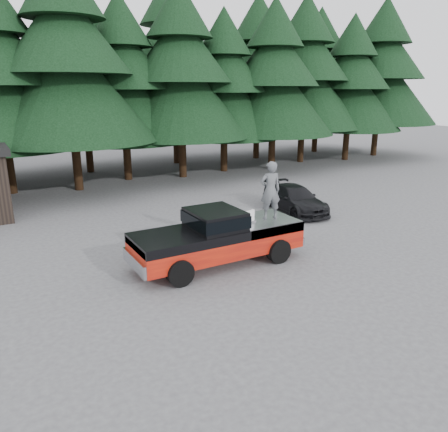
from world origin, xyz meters
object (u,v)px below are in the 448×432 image
air_compressor (243,216)px  parked_car (295,199)px  pickup_truck (218,245)px  man_on_bed (270,190)px

air_compressor → parked_car: (5.49, 3.92, -0.92)m
pickup_truck → man_on_bed: man_on_bed is taller
air_compressor → man_on_bed: man_on_bed is taller
pickup_truck → air_compressor: air_compressor is taller
air_compressor → man_on_bed: 1.35m
pickup_truck → man_on_bed: (2.06, -0.10, 1.69)m
parked_car → pickup_truck: bearing=-141.7°
man_on_bed → parked_car: size_ratio=0.48×
air_compressor → parked_car: air_compressor is taller
man_on_bed → air_compressor: bearing=10.4°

